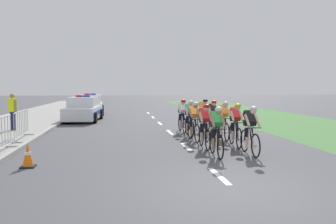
# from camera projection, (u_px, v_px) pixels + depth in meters

# --- Properties ---
(ground_plane) EXTENTS (160.00, 160.00, 0.00)m
(ground_plane) POSITION_uv_depth(u_px,v_px,m) (237.00, 192.00, 6.99)
(ground_plane) COLOR #4C4C51
(sidewalk_slab) EXTENTS (4.93, 60.00, 0.12)m
(sidewalk_slab) POSITION_uv_depth(u_px,v_px,m) (18.00, 123.00, 19.69)
(sidewalk_slab) COLOR gray
(sidewalk_slab) RESTS_ON ground
(kerb_edge) EXTENTS (0.16, 60.00, 0.13)m
(kerb_edge) POSITION_uv_depth(u_px,v_px,m) (61.00, 122.00, 20.02)
(kerb_edge) COLOR #9E9E99
(kerb_edge) RESTS_ON ground
(grass_verge) EXTENTS (7.00, 60.00, 0.01)m
(grass_verge) POSITION_uv_depth(u_px,v_px,m) (282.00, 120.00, 21.90)
(grass_verge) COLOR #4C7F42
(grass_verge) RESTS_ON ground
(lane_markings_centre) EXTENTS (0.14, 25.60, 0.01)m
(lane_markings_centre) POSITION_uv_depth(u_px,v_px,m) (170.00, 132.00, 16.17)
(lane_markings_centre) COLOR white
(lane_markings_centre) RESTS_ON ground
(cyclist_lead) EXTENTS (0.42, 1.72, 1.56)m
(cyclist_lead) POSITION_uv_depth(u_px,v_px,m) (216.00, 131.00, 10.51)
(cyclist_lead) COLOR black
(cyclist_lead) RESTS_ON ground
(cyclist_second) EXTENTS (0.42, 1.72, 1.56)m
(cyclist_second) POSITION_uv_depth(u_px,v_px,m) (250.00, 130.00, 10.78)
(cyclist_second) COLOR black
(cyclist_second) RESTS_ON ground
(cyclist_third) EXTENTS (0.42, 1.72, 1.56)m
(cyclist_third) POSITION_uv_depth(u_px,v_px,m) (205.00, 126.00, 11.90)
(cyclist_third) COLOR black
(cyclist_third) RESTS_ON ground
(cyclist_fourth) EXTENTS (0.44, 1.72, 1.56)m
(cyclist_fourth) POSITION_uv_depth(u_px,v_px,m) (235.00, 124.00, 12.27)
(cyclist_fourth) COLOR black
(cyclist_fourth) RESTS_ON ground
(cyclist_fifth) EXTENTS (0.43, 1.72, 1.56)m
(cyclist_fifth) POSITION_uv_depth(u_px,v_px,m) (194.00, 121.00, 13.50)
(cyclist_fifth) COLOR black
(cyclist_fifth) RESTS_ON ground
(cyclist_sixth) EXTENTS (0.43, 1.72, 1.56)m
(cyclist_sixth) POSITION_uv_depth(u_px,v_px,m) (224.00, 120.00, 13.88)
(cyclist_sixth) COLOR black
(cyclist_sixth) RESTS_ON ground
(cyclist_seventh) EXTENTS (0.42, 1.72, 1.56)m
(cyclist_seventh) POSITION_uv_depth(u_px,v_px,m) (189.00, 118.00, 14.89)
(cyclist_seventh) COLOR black
(cyclist_seventh) RESTS_ON ground
(cyclist_eighth) EXTENTS (0.45, 1.72, 1.56)m
(cyclist_eighth) POSITION_uv_depth(u_px,v_px,m) (213.00, 117.00, 15.12)
(cyclist_eighth) COLOR black
(cyclist_eighth) RESTS_ON ground
(cyclist_ninth) EXTENTS (0.42, 1.72, 1.56)m
(cyclist_ninth) POSITION_uv_depth(u_px,v_px,m) (182.00, 115.00, 16.12)
(cyclist_ninth) COLOR black
(cyclist_ninth) RESTS_ON ground
(cyclist_tenth) EXTENTS (0.44, 1.72, 1.56)m
(cyclist_tenth) POSITION_uv_depth(u_px,v_px,m) (203.00, 114.00, 16.62)
(cyclist_tenth) COLOR black
(cyclist_tenth) RESTS_ON ground
(police_car_nearest) EXTENTS (2.26, 4.52, 1.59)m
(police_car_nearest) POSITION_uv_depth(u_px,v_px,m) (83.00, 110.00, 21.40)
(police_car_nearest) COLOR silver
(police_car_nearest) RESTS_ON ground
(police_car_second) EXTENTS (2.15, 4.48, 1.59)m
(police_car_second) POSITION_uv_depth(u_px,v_px,m) (90.00, 105.00, 26.75)
(police_car_second) COLOR white
(police_car_second) RESTS_ON ground
(crowd_barrier_rear) EXTENTS (0.60, 2.32, 1.07)m
(crowd_barrier_rear) POSITION_uv_depth(u_px,v_px,m) (21.00, 125.00, 13.35)
(crowd_barrier_rear) COLOR #B7BABF
(crowd_barrier_rear) RESTS_ON sidewalk_slab
(traffic_cone_near) EXTENTS (0.36, 0.36, 0.64)m
(traffic_cone_near) POSITION_uv_depth(u_px,v_px,m) (28.00, 156.00, 9.12)
(traffic_cone_near) COLOR black
(traffic_cone_near) RESTS_ON ground
(spectator_closest) EXTENTS (0.46, 0.40, 1.68)m
(spectator_closest) POSITION_uv_depth(u_px,v_px,m) (13.00, 109.00, 15.90)
(spectator_closest) COLOR #23284C
(spectator_closest) RESTS_ON sidewalk_slab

